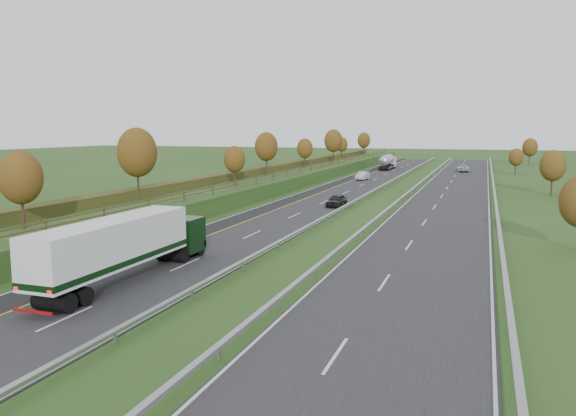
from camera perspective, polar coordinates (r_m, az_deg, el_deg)
name	(u,v)px	position (r m, az deg, el deg)	size (l,w,h in m)	color
ground	(386,198)	(79.53, 9.92, 1.05)	(400.00, 400.00, 0.00)	#244518
near_carriageway	(339,192)	(86.01, 5.21, 1.67)	(10.50, 200.00, 0.04)	#232326
far_carriageway	(451,196)	(83.56, 16.25, 1.20)	(10.50, 200.00, 0.04)	#232326
hard_shoulder	(316,191)	(86.99, 2.82, 1.77)	(3.00, 200.00, 0.04)	black
lane_markings	(381,193)	(84.57, 9.40, 1.51)	(26.75, 200.00, 0.01)	silver
embankment_left	(260,183)	(89.94, -2.84, 2.60)	(12.00, 200.00, 2.00)	#244518
hedge_left	(249,173)	(90.58, -4.03, 3.61)	(2.20, 180.00, 1.10)	#323917
fence_left	(286,173)	(87.81, -0.23, 3.61)	(0.12, 189.06, 1.20)	#422B19
median_barrier_near	(376,189)	(84.74, 8.96, 1.91)	(0.32, 200.00, 0.71)	gray
median_barrier_far	(411,190)	(83.98, 12.38, 1.77)	(0.32, 200.00, 0.71)	gray
outer_barrier_far	(495,193)	(83.40, 20.25, 1.42)	(0.32, 200.00, 0.71)	gray
trees_left	(254,150)	(86.35, -3.50, 5.94)	(6.64, 164.30, 7.66)	#2D2116
trees_far	(537,158)	(112.61, 23.97, 4.67)	(8.45, 118.60, 7.12)	#2D2116
box_lorry	(125,245)	(36.37, -16.27, -3.65)	(2.58, 16.28, 4.06)	black
road_tanker	(388,162)	(135.28, 10.09, 4.67)	(2.40, 11.22, 3.46)	silver
car_dark_near	(337,200)	(69.31, 4.96, 0.78)	(1.76, 4.37, 1.49)	black
car_silver_mid	(363,176)	(106.28, 7.59, 3.27)	(1.62, 4.64, 1.53)	silver
car_small_far	(392,164)	(147.03, 10.56, 4.46)	(1.84, 4.54, 1.32)	#121339
car_oncoming	(463,168)	(131.28, 17.35, 3.87)	(2.58, 5.60, 1.56)	#BABBBF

